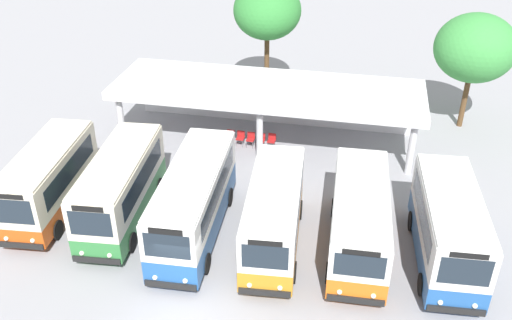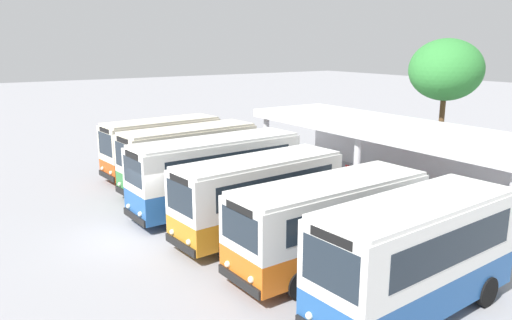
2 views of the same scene
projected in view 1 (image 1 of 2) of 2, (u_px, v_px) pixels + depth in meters
ground_plane at (188, 303)px, 21.64m from camera, size 180.00×180.00×0.00m
city_bus_nearest_orange at (49, 178)px, 26.01m from camera, size 2.69×6.87×3.24m
city_bus_second_in_row at (121, 186)px, 25.36m from camera, size 2.72×7.29×3.30m
city_bus_middle_cream at (194, 200)px, 24.41m from camera, size 2.58×8.04×3.34m
city_bus_fourth_amber at (274, 213)px, 23.75m from camera, size 2.65×7.19×3.14m
city_bus_fifth_blue at (359, 218)px, 23.57m from camera, size 2.59×7.46×3.01m
city_bus_far_end_green at (448, 227)px, 22.79m from camera, size 2.65×6.88×3.32m
terminal_canopy at (269, 93)px, 32.21m from camera, size 17.33×5.39×3.40m
waiting_chair_end_by_column at (230, 136)px, 32.27m from camera, size 0.46×0.46×0.86m
waiting_chair_second_from_end at (241, 137)px, 32.16m from camera, size 0.46×0.46×0.86m
waiting_chair_middle_seat at (251, 138)px, 32.03m from camera, size 0.46×0.46×0.86m
waiting_chair_fourth_seat at (261, 139)px, 31.92m from camera, size 0.46×0.46×0.86m
waiting_chair_fifth_seat at (272, 139)px, 31.88m from camera, size 0.46×0.46×0.86m
roadside_tree_behind_canopy at (267, 11)px, 35.19m from camera, size 4.28×4.28×7.73m
roadside_tree_east_of_canopy at (475, 48)px, 31.99m from camera, size 4.61×4.61×6.93m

